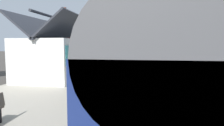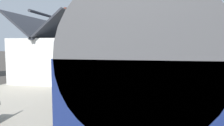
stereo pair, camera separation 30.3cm
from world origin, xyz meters
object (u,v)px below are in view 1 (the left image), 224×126
object	(u,v)px
train	(147,64)
planter_bench_left	(95,63)
bench_by_lamp	(106,61)
station_sign_board	(76,74)
planter_edge_near	(86,65)
planter_under_sign	(92,73)
station_building	(58,57)

from	to	relation	value
train	planter_bench_left	bearing A→B (deg)	28.77
bench_by_lamp	station_sign_board	bearing A→B (deg)	-173.79
bench_by_lamp	planter_edge_near	xyz separation A→B (m)	(-2.95, 1.48, -0.13)
train	bench_by_lamp	world-z (taller)	train
planter_edge_near	station_sign_board	xyz separation A→B (m)	(-11.57, -3.06, 0.84)
planter_under_sign	planter_bench_left	bearing A→B (deg)	12.45
planter_bench_left	station_sign_board	size ratio (longest dim) A/B	0.45
bench_by_lamp	planter_bench_left	bearing A→B (deg)	144.14
train	planter_bench_left	distance (m)	10.91
train	station_building	xyz separation A→B (m)	(2.28, 6.10, 0.19)
station_building	bench_by_lamp	xyz separation A→B (m)	(8.56, -1.82, -1.00)
bench_by_lamp	station_sign_board	size ratio (longest dim) A/B	0.90
train	planter_edge_near	world-z (taller)	train
bench_by_lamp	planter_under_sign	distance (m)	8.48
station_sign_board	train	bearing A→B (deg)	-36.36
station_building	planter_under_sign	xyz separation A→B (m)	(0.10, -2.45, -1.09)
station_sign_board	planter_bench_left	bearing A→B (deg)	10.85
station_building	planter_bench_left	distance (m)	7.38
bench_by_lamp	planter_edge_near	world-z (taller)	bench_by_lamp
planter_under_sign	station_building	bearing A→B (deg)	92.45
bench_by_lamp	planter_under_sign	bearing A→B (deg)	-175.77
planter_bench_left	bench_by_lamp	bearing A→B (deg)	-35.86
train	planter_under_sign	size ratio (longest dim) A/B	21.64
bench_by_lamp	train	bearing A→B (deg)	-158.45
planter_under_sign	station_sign_board	bearing A→B (deg)	-171.05
train	bench_by_lamp	distance (m)	11.68
planter_under_sign	planter_edge_near	bearing A→B (deg)	20.90
bench_by_lamp	station_sign_board	xyz separation A→B (m)	(-14.51, -1.58, 0.71)
planter_bench_left	planter_edge_near	world-z (taller)	planter_bench_left
planter_edge_near	train	bearing A→B (deg)	-143.90
planter_edge_near	station_building	bearing A→B (deg)	176.47
station_building	train	bearing A→B (deg)	-110.51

